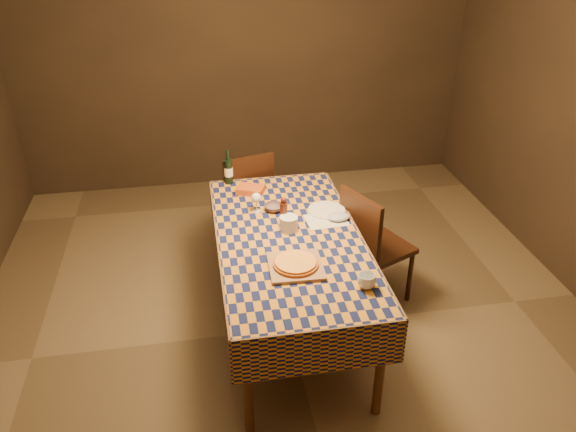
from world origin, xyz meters
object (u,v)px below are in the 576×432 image
(wine_bottle, at_px, (228,171))
(white_plate, at_px, (327,210))
(cutting_board, at_px, (296,266))
(bowl, at_px, (274,208))
(pizza, at_px, (296,263))
(chair_far, at_px, (245,197))
(dining_table, at_px, (289,247))
(chair_right, at_px, (370,242))

(wine_bottle, xyz_separation_m, white_plate, (0.64, -0.57, -0.09))
(cutting_board, distance_m, bowl, 0.72)
(cutting_board, bearing_deg, pizza, 0.00)
(chair_far, bearing_deg, cutting_board, -83.63)
(pizza, distance_m, bowl, 0.72)
(bowl, distance_m, white_plate, 0.37)
(dining_table, distance_m, chair_far, 1.11)
(cutting_board, xyz_separation_m, white_plate, (0.34, 0.64, -0.00))
(wine_bottle, bearing_deg, dining_table, -69.75)
(pizza, xyz_separation_m, white_plate, (0.34, 0.64, -0.03))
(pizza, relative_size, bowl, 2.42)
(dining_table, bearing_deg, white_plate, 42.72)
(cutting_board, relative_size, wine_bottle, 1.18)
(dining_table, height_order, pizza, pizza)
(cutting_board, bearing_deg, chair_far, 96.37)
(pizza, xyz_separation_m, chair_right, (0.66, 0.57, -0.28))
(cutting_board, xyz_separation_m, chair_far, (-0.16, 1.43, -0.26))
(pizza, xyz_separation_m, wine_bottle, (-0.30, 1.21, 0.07))
(wine_bottle, height_order, chair_far, wine_bottle)
(cutting_board, distance_m, wine_bottle, 1.25)
(cutting_board, distance_m, white_plate, 0.73)
(chair_right, bearing_deg, pizza, -139.20)
(bowl, bearing_deg, cutting_board, -88.24)
(white_plate, bearing_deg, cutting_board, -118.15)
(dining_table, bearing_deg, wine_bottle, 110.25)
(pizza, height_order, white_plate, pizza)
(wine_bottle, xyz_separation_m, chair_right, (0.95, -0.64, -0.35))
(wine_bottle, bearing_deg, chair_far, 57.41)
(bowl, bearing_deg, pizza, -88.24)
(cutting_board, relative_size, chair_far, 0.34)
(wine_bottle, bearing_deg, cutting_board, -76.27)
(dining_table, height_order, chair_far, chair_far)
(pizza, distance_m, white_plate, 0.73)
(wine_bottle, relative_size, chair_far, 0.29)
(pizza, relative_size, wine_bottle, 1.20)
(cutting_board, height_order, pizza, pizza)
(cutting_board, height_order, white_plate, cutting_board)
(cutting_board, relative_size, white_plate, 1.23)
(cutting_board, height_order, wine_bottle, wine_bottle)
(pizza, bearing_deg, chair_right, 40.80)
(white_plate, relative_size, chair_far, 0.28)
(cutting_board, height_order, chair_right, chair_right)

